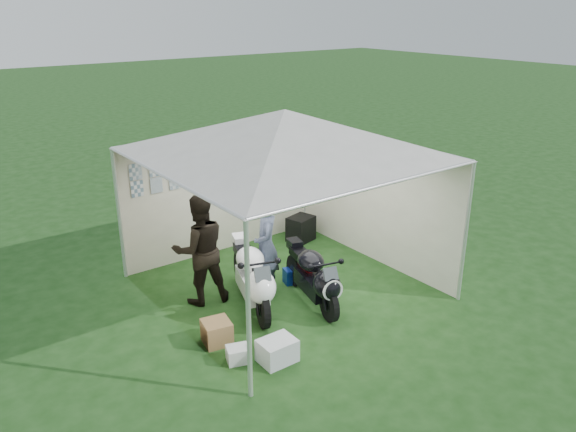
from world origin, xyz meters
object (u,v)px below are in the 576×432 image
object	(u,v)px
person_blue_jacket	(266,246)
crate_0	(277,351)
motorcycle_white	(253,276)
person_dark_jacket	(200,249)
canopy_tent	(284,137)
crate_1	(217,332)
motorcycle_black	(314,276)
equipment_box	(301,229)
crate_2	(238,354)
paddock_stand	(294,275)

from	to	relation	value
person_blue_jacket	crate_0	xyz separation A→B (m)	(-0.98, -1.67, -0.68)
crate_0	motorcycle_white	bearing A→B (deg)	69.04
person_dark_jacket	canopy_tent	bearing A→B (deg)	176.32
canopy_tent	crate_0	world-z (taller)	canopy_tent
canopy_tent	person_blue_jacket	distance (m)	1.77
crate_1	canopy_tent	bearing A→B (deg)	24.24
canopy_tent	motorcycle_black	distance (m)	2.22
motorcycle_white	equipment_box	world-z (taller)	motorcycle_white
canopy_tent	person_blue_jacket	world-z (taller)	canopy_tent
person_blue_jacket	crate_2	distance (m)	2.09
equipment_box	motorcycle_black	bearing A→B (deg)	-123.24
person_dark_jacket	paddock_stand	bearing A→B (deg)	179.69
canopy_tent	crate_1	bearing A→B (deg)	-155.76
equipment_box	crate_0	size ratio (longest dim) A/B	1.05
canopy_tent	crate_0	size ratio (longest dim) A/B	11.83
motorcycle_white	crate_0	xyz separation A→B (m)	(-0.53, -1.38, -0.38)
canopy_tent	crate_2	world-z (taller)	canopy_tent
paddock_stand	crate_1	bearing A→B (deg)	-157.62
person_dark_jacket	motorcycle_white	bearing A→B (deg)	141.59
motorcycle_white	crate_1	distance (m)	1.15
canopy_tent	person_blue_jacket	xyz separation A→B (m)	(-0.34, 0.02, -1.74)
canopy_tent	paddock_stand	bearing A→B (deg)	6.95
crate_2	paddock_stand	bearing A→B (deg)	34.64
motorcycle_white	motorcycle_black	xyz separation A→B (m)	(0.83, -0.49, -0.05)
motorcycle_black	paddock_stand	world-z (taller)	motorcycle_black
equipment_box	crate_1	bearing A→B (deg)	-145.60
paddock_stand	crate_1	xyz separation A→B (m)	(-1.98, -0.82, 0.04)
paddock_stand	person_dark_jacket	bearing A→B (deg)	166.52
motorcycle_white	canopy_tent	bearing A→B (deg)	38.02
equipment_box	canopy_tent	bearing A→B (deg)	-135.95
motorcycle_black	person_blue_jacket	world-z (taller)	person_blue_jacket
canopy_tent	motorcycle_white	size ratio (longest dim) A/B	2.98
crate_1	motorcycle_white	bearing A→B (deg)	28.49
crate_0	crate_2	bearing A→B (deg)	144.19
equipment_box	crate_0	bearing A→B (deg)	-132.28
paddock_stand	person_blue_jacket	size ratio (longest dim) A/B	0.21
person_dark_jacket	crate_0	world-z (taller)	person_dark_jacket
canopy_tent	motorcycle_black	bearing A→B (deg)	-87.59
motorcycle_white	crate_0	world-z (taller)	motorcycle_white
crate_2	motorcycle_white	bearing A→B (deg)	48.32
paddock_stand	crate_0	size ratio (longest dim) A/B	0.72
equipment_box	crate_0	xyz separation A→B (m)	(-2.78, -3.05, -0.09)
person_dark_jacket	crate_2	size ratio (longest dim) A/B	6.13
person_blue_jacket	equipment_box	world-z (taller)	person_blue_jacket
canopy_tent	crate_2	xyz separation A→B (m)	(-1.75, -1.34, -2.47)
crate_0	paddock_stand	bearing A→B (deg)	47.14
equipment_box	person_blue_jacket	bearing A→B (deg)	-142.26
person_blue_jacket	equipment_box	size ratio (longest dim) A/B	3.33
paddock_stand	person_blue_jacket	bearing A→B (deg)	-178.95
canopy_tent	motorcycle_white	world-z (taller)	canopy_tent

